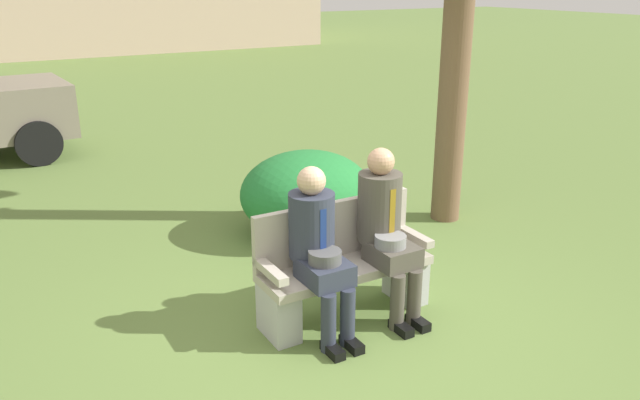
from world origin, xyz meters
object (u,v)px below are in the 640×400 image
Objects in this scene: park_bench at (342,268)px; seated_man_left at (318,244)px; shrub_near_bench at (306,193)px; seated_man_right at (386,225)px.

park_bench is 0.44m from seated_man_left.
shrub_near_bench is at bearing 63.68° from seated_man_left.
seated_man_left is 0.92× the size of shrub_near_bench.
park_bench is 1.03× the size of seated_man_right.
seated_man_right is at bearing -21.48° from park_bench.
seated_man_right is at bearing -98.75° from shrub_near_bench.
seated_man_left is 0.60m from seated_man_right.
seated_man_right reaches higher than shrub_near_bench.
seated_man_right reaches higher than park_bench.
seated_man_right reaches higher than seated_man_left.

